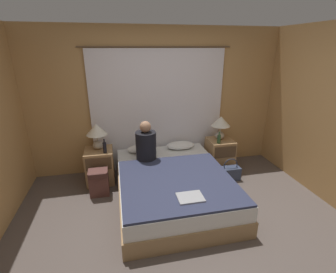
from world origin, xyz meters
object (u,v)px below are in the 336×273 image
(lamp_right, at_px, (221,124))
(handbag_on_floor, at_px, (230,173))
(laptop_on_bed, at_px, (190,197))
(pillow_right, at_px, (180,145))
(bed, at_px, (172,186))
(person_left_in_bed, at_px, (146,144))
(nightstand_left, at_px, (100,166))
(backpack_on_floor, at_px, (99,181))
(nightstand_right, at_px, (220,154))
(pillow_left, at_px, (142,148))
(beer_bottle_on_right_stand, at_px, (219,139))
(lamp_left, at_px, (97,132))
(beer_bottle_on_left_stand, at_px, (105,147))

(lamp_right, distance_m, handbag_on_floor, 0.88)
(laptop_on_bed, bearing_deg, pillow_right, 79.21)
(bed, relative_size, person_left_in_bed, 3.17)
(nightstand_left, xyz_separation_m, backpack_on_floor, (-0.01, -0.40, -0.06))
(pillow_right, distance_m, laptop_on_bed, 1.58)
(nightstand_right, xyz_separation_m, pillow_left, (-1.42, 0.11, 0.20))
(person_left_in_bed, bearing_deg, pillow_right, 27.16)
(bed, height_order, backpack_on_floor, bed)
(lamp_right, xyz_separation_m, beer_bottle_on_right_stand, (-0.10, -0.18, -0.21))
(pillow_left, xyz_separation_m, backpack_on_floor, (-0.73, -0.51, -0.26))
(lamp_left, bearing_deg, person_left_in_bed, -20.82)
(handbag_on_floor, bearing_deg, beer_bottle_on_left_stand, 172.23)
(lamp_left, distance_m, beer_bottle_on_left_stand, 0.29)
(laptop_on_bed, bearing_deg, nightstand_right, 54.80)
(lamp_right, relative_size, handbag_on_floor, 1.08)
(pillow_right, bearing_deg, beer_bottle_on_right_stand, -20.71)
(lamp_right, relative_size, beer_bottle_on_left_stand, 1.84)
(nightstand_right, xyz_separation_m, person_left_in_bed, (-1.39, -0.23, 0.41))
(pillow_left, bearing_deg, person_left_in_bed, -84.84)
(person_left_in_bed, distance_m, beer_bottle_on_left_stand, 0.65)
(lamp_right, height_order, laptop_on_bed, lamp_right)
(nightstand_right, distance_m, handbag_on_floor, 0.44)
(nightstand_left, bearing_deg, beer_bottle_on_left_stand, -49.01)
(lamp_left, xyz_separation_m, handbag_on_floor, (2.17, -0.46, -0.75))
(nightstand_right, height_order, laptop_on_bed, nightstand_right)
(pillow_left, xyz_separation_m, pillow_right, (0.69, 0.00, 0.00))
(nightstand_right, relative_size, lamp_left, 1.36)
(lamp_left, relative_size, backpack_on_floor, 1.03)
(laptop_on_bed, bearing_deg, lamp_left, 126.76)
(pillow_right, bearing_deg, lamp_left, -177.87)
(pillow_left, height_order, backpack_on_floor, pillow_left)
(lamp_left, height_order, beer_bottle_on_right_stand, lamp_left)
(lamp_right, distance_m, beer_bottle_on_right_stand, 0.30)
(nightstand_left, relative_size, lamp_left, 1.36)
(bed, xyz_separation_m, nightstand_left, (-1.07, 0.74, 0.08))
(bed, bearing_deg, person_left_in_bed, 121.85)
(person_left_in_bed, distance_m, beer_bottle_on_right_stand, 1.30)
(pillow_left, bearing_deg, lamp_left, -175.83)
(lamp_left, distance_m, beer_bottle_on_right_stand, 2.06)
(pillow_left, distance_m, pillow_right, 0.69)
(bed, distance_m, pillow_right, 0.96)
(person_left_in_bed, bearing_deg, laptop_on_bed, -73.21)
(pillow_left, relative_size, handbag_on_floor, 1.30)
(nightstand_right, bearing_deg, beer_bottle_on_left_stand, -176.35)
(bed, xyz_separation_m, pillow_left, (-0.35, 0.85, 0.28))
(beer_bottle_on_left_stand, relative_size, handbag_on_floor, 0.59)
(backpack_on_floor, bearing_deg, person_left_in_bed, 12.57)
(bed, relative_size, nightstand_right, 3.58)
(lamp_left, xyz_separation_m, pillow_right, (1.42, 0.05, -0.38))
(nightstand_right, xyz_separation_m, laptop_on_bed, (-1.02, -1.45, 0.18))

